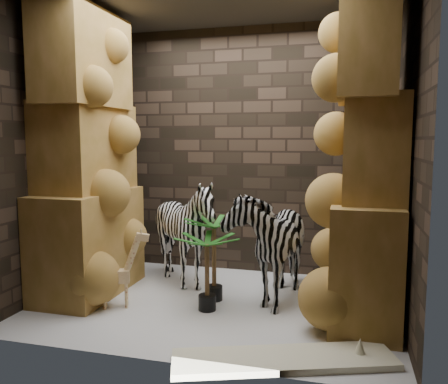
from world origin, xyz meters
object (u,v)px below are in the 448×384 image
(giraffe_toy, at_px, (115,268))
(palm_front, at_px, (214,259))
(surfboard, at_px, (284,359))
(palm_back, at_px, (207,272))
(zebra_left, at_px, (185,238))
(zebra_right, at_px, (270,233))

(giraffe_toy, xyz_separation_m, palm_front, (0.88, 0.45, 0.03))
(giraffe_toy, distance_m, surfboard, 1.92)
(palm_front, relative_size, surfboard, 0.52)
(giraffe_toy, distance_m, palm_back, 0.91)
(palm_front, bearing_deg, surfboard, -52.77)
(zebra_left, distance_m, palm_back, 0.81)
(zebra_left, distance_m, palm_front, 0.58)
(giraffe_toy, height_order, surfboard, giraffe_toy)
(surfboard, bearing_deg, zebra_right, 83.96)
(zebra_right, xyz_separation_m, surfboard, (0.34, -1.38, -0.66))
(palm_back, xyz_separation_m, surfboard, (0.86, -0.86, -0.35))
(zebra_left, xyz_separation_m, palm_back, (0.45, -0.64, -0.18))
(palm_back, distance_m, surfboard, 1.26)
(zebra_left, xyz_separation_m, giraffe_toy, (-0.44, -0.81, -0.16))
(zebra_right, bearing_deg, giraffe_toy, -149.54)
(giraffe_toy, bearing_deg, zebra_right, 2.04)
(palm_front, xyz_separation_m, palm_back, (0.01, -0.29, -0.06))
(zebra_right, height_order, palm_back, zebra_right)
(zebra_left, height_order, giraffe_toy, zebra_left)
(palm_back, relative_size, surfboard, 0.45)
(zebra_right, distance_m, surfboard, 1.56)
(giraffe_toy, height_order, palm_back, giraffe_toy)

